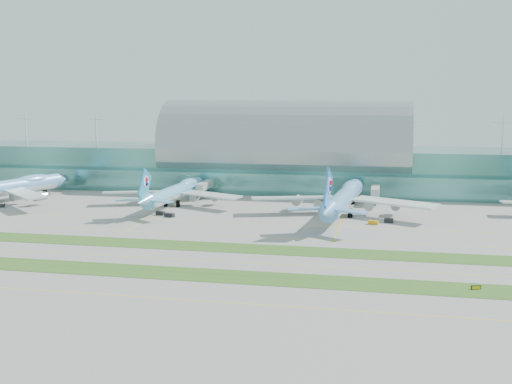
% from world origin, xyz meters
% --- Properties ---
extents(ground, '(700.00, 700.00, 0.00)m').
position_xyz_m(ground, '(0.00, 0.00, 0.00)').
color(ground, gray).
rests_on(ground, ground).
extents(terminal, '(340.00, 69.10, 36.00)m').
position_xyz_m(terminal, '(0.01, 128.79, 14.23)').
color(terminal, '#3D7A75').
rests_on(terminal, ground).
extents(grass_strip_near, '(420.00, 12.00, 0.08)m').
position_xyz_m(grass_strip_near, '(0.00, -28.00, 0.04)').
color(grass_strip_near, '#2D591E').
rests_on(grass_strip_near, ground).
extents(grass_strip_far, '(420.00, 12.00, 0.08)m').
position_xyz_m(grass_strip_far, '(0.00, 2.00, 0.04)').
color(grass_strip_far, '#2D591E').
rests_on(grass_strip_far, ground).
extents(taxiline_a, '(420.00, 0.35, 0.01)m').
position_xyz_m(taxiline_a, '(0.00, -48.00, 0.01)').
color(taxiline_a, yellow).
rests_on(taxiline_a, ground).
extents(taxiline_b, '(420.00, 0.35, 0.01)m').
position_xyz_m(taxiline_b, '(0.00, -14.00, 0.01)').
color(taxiline_b, yellow).
rests_on(taxiline_b, ground).
extents(taxiline_c, '(420.00, 0.35, 0.01)m').
position_xyz_m(taxiline_c, '(0.00, 18.00, 0.01)').
color(taxiline_c, yellow).
rests_on(taxiline_c, ground).
extents(taxiline_d, '(420.00, 0.35, 0.01)m').
position_xyz_m(taxiline_d, '(0.00, 40.00, 0.01)').
color(taxiline_d, yellow).
rests_on(taxiline_d, ground).
extents(airliner_a, '(64.92, 75.48, 21.44)m').
position_xyz_m(airliner_a, '(-111.63, 60.56, 6.61)').
color(airliner_a, '#70B3F7').
rests_on(airliner_a, ground).
extents(airliner_b, '(60.76, 69.01, 18.99)m').
position_xyz_m(airliner_b, '(-37.57, 70.97, 5.86)').
color(airliner_b, '#64B6DD').
rests_on(airliner_b, ground).
extents(airliner_c, '(71.02, 80.92, 22.26)m').
position_xyz_m(airliner_c, '(32.63, 62.93, 6.87)').
color(airliner_c, '#6CAFED').
rests_on(airliner_c, ground).
extents(gse_b, '(3.91, 2.71, 1.35)m').
position_xyz_m(gse_b, '(-105.87, 51.34, 0.68)').
color(gse_b, black).
rests_on(gse_b, ground).
extents(gse_c, '(3.90, 2.59, 1.54)m').
position_xyz_m(gse_c, '(-35.95, 48.35, 0.77)').
color(gse_c, black).
rests_on(gse_c, ground).
extents(gse_d, '(4.18, 2.89, 1.45)m').
position_xyz_m(gse_d, '(-31.25, 45.44, 0.72)').
color(gse_d, black).
rests_on(gse_d, ground).
extents(gse_e, '(3.72, 2.12, 1.29)m').
position_xyz_m(gse_e, '(44.17, 46.42, 0.64)').
color(gse_e, orange).
rests_on(gse_e, ground).
extents(gse_f, '(3.32, 1.78, 1.61)m').
position_xyz_m(gse_f, '(49.58, 50.57, 0.81)').
color(gse_f, black).
rests_on(gse_f, ground).
extents(taxiway_sign_east, '(2.37, 0.81, 1.01)m').
position_xyz_m(taxiway_sign_east, '(69.53, -27.14, 0.50)').
color(taxiway_sign_east, black).
rests_on(taxiway_sign_east, ground).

